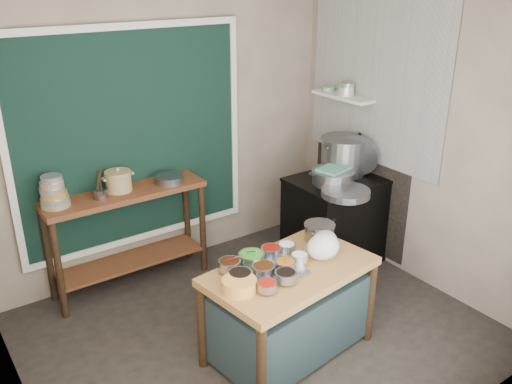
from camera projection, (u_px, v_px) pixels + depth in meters
floor at (258, 332)px, 4.48m from camera, size 3.50×3.00×0.02m
back_wall at (166, 127)px, 5.08m from camera, size 3.50×0.02×2.80m
left_wall at (0, 236)px, 3.01m from camera, size 0.02×3.00×2.80m
right_wall at (418, 133)px, 4.87m from camera, size 0.02×3.00×2.80m
curtain_panel at (133, 139)px, 4.88m from camera, size 2.10×0.02×1.90m
curtain_frame at (133, 139)px, 4.88m from camera, size 2.22×0.03×2.02m
tile_panel at (375, 74)px, 5.10m from camera, size 0.02×1.70×1.70m
soot_patch at (359, 184)px, 5.62m from camera, size 0.01×1.30×1.30m
wall_shelf at (343, 96)px, 5.37m from camera, size 0.22×0.70×0.03m
prep_table at (289, 311)px, 4.10m from camera, size 1.33×0.88×0.75m
back_counter at (129, 239)px, 4.97m from camera, size 1.45×0.40×0.95m
stove_block at (336, 221)px, 5.44m from camera, size 0.90×0.68×0.85m
stove_top at (339, 180)px, 5.27m from camera, size 0.92×0.69×0.03m
condiment_tray at (269, 270)px, 3.90m from camera, size 0.54×0.42×0.02m
condiment_bowls at (263, 265)px, 3.89m from camera, size 0.69×0.53×0.08m
yellow_basin at (239, 285)px, 3.65m from camera, size 0.30×0.30×0.09m
saucepan at (319, 232)px, 4.34m from camera, size 0.32×0.32×0.14m
plastic_bag_a at (323, 247)px, 4.05m from camera, size 0.33×0.31×0.19m
plastic_bag_b at (325, 240)px, 4.19m from camera, size 0.26×0.24×0.15m
bowl_stack at (53, 193)px, 4.44m from camera, size 0.24×0.24×0.27m
utensil_cup at (101, 193)px, 4.64m from camera, size 0.15×0.15×0.08m
ceramic_crock at (119, 182)px, 4.77m from camera, size 0.26×0.26×0.16m
wide_bowl at (170, 179)px, 4.98m from camera, size 0.31×0.31×0.07m
stock_pot at (343, 156)px, 5.34m from camera, size 0.48×0.48×0.37m
pot_lid at (357, 155)px, 5.27m from camera, size 0.27×0.45×0.43m
steamer at (333, 177)px, 5.12m from camera, size 0.55×0.55×0.14m
green_cloth at (334, 169)px, 5.09m from camera, size 0.33×0.28×0.02m
shallow_pan at (346, 193)px, 4.86m from camera, size 0.59×0.59×0.06m
shelf_bowl_stack at (347, 90)px, 5.30m from camera, size 0.16×0.16×0.13m
shelf_bowl_green at (329, 89)px, 5.52m from camera, size 0.16×0.16×0.04m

